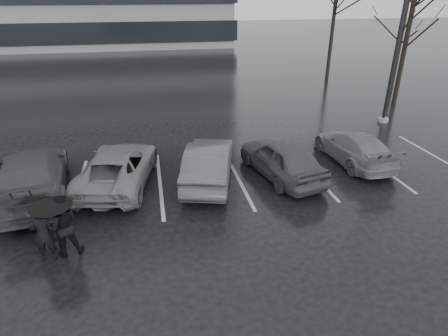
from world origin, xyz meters
The scene contains 14 objects.
ground centered at (0.00, 0.00, 0.00)m, with size 160.00×160.00×0.00m, color black.
car_main centered at (2.18, 2.23, 0.70)m, with size 1.64×4.09×1.39m, color black.
car_west_a centered at (-0.45, 2.41, 0.70)m, with size 1.49×4.26×1.40m, color #2B2B2E.
car_west_b centered at (-3.58, 2.76, 0.65)m, with size 2.15×4.66×1.29m, color #4F4F51.
car_west_c centered at (-6.28, 2.49, 0.75)m, with size 2.11×5.19×1.51m, color black.
car_east centered at (5.40, 2.90, 0.60)m, with size 1.69×4.15×1.20m, color #4F4F51.
pedestrian_left centered at (-5.14, -1.14, 0.77)m, with size 0.56×0.37×1.53m, color black.
pedestrian_right centered at (-4.71, -0.96, 0.84)m, with size 0.82×0.64×1.68m, color black.
umbrella centered at (-4.87, -1.01, 1.58)m, with size 1.03×1.03×1.74m.
lamp_post centered at (9.47, 7.14, 4.33)m, with size 0.52×0.52×9.46m.
stall_stripes centered at (-0.80, 2.50, 0.00)m, with size 19.72×5.00×0.00m.
tree_east centered at (12.00, 10.00, 4.00)m, with size 0.26×0.26×8.00m, color black.
tree_ne centered at (14.50, 14.00, 3.50)m, with size 0.26×0.26×7.00m, color black.
tree_north centered at (11.00, 17.00, 4.25)m, with size 0.26×0.26×8.50m, color black.
Camera 1 is at (-2.30, -9.43, 6.15)m, focal length 30.00 mm.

